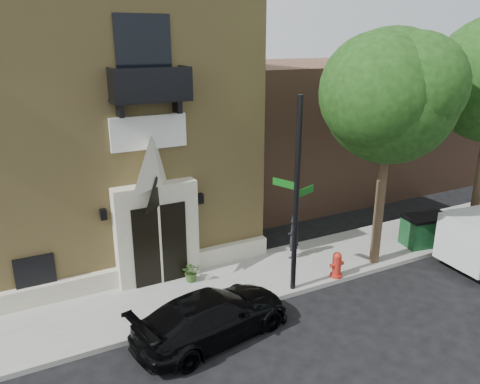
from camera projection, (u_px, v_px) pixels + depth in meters
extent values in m
plane|color=black|center=(224.00, 317.00, 13.32)|extent=(120.00, 120.00, 0.00)
cube|color=gray|center=(232.00, 283.00, 14.99)|extent=(42.00, 3.00, 0.15)
cube|color=#A68B4E|center=(57.00, 124.00, 17.31)|extent=(12.00, 10.00, 9.00)
cube|color=beige|center=(95.00, 282.00, 14.28)|extent=(12.00, 0.30, 0.60)
cube|color=beige|center=(157.00, 233.00, 14.64)|extent=(2.60, 0.55, 3.20)
pyramid|color=beige|center=(153.00, 160.00, 13.90)|extent=(2.60, 0.55, 1.50)
cube|color=black|center=(160.00, 245.00, 14.49)|extent=(1.70, 0.06, 2.60)
cube|color=beige|center=(161.00, 245.00, 14.46)|extent=(0.06, 0.04, 2.60)
cube|color=white|center=(149.00, 132.00, 13.81)|extent=(2.30, 0.10, 1.00)
cube|color=black|center=(151.00, 100.00, 13.16)|extent=(2.20, 0.90, 0.10)
cube|color=black|center=(155.00, 85.00, 12.66)|extent=(2.20, 0.06, 0.90)
cube|color=black|center=(112.00, 85.00, 12.56)|extent=(0.06, 0.90, 0.90)
cube|color=black|center=(185.00, 82.00, 13.48)|extent=(0.06, 0.90, 0.90)
cube|color=black|center=(144.00, 55.00, 13.14)|extent=(1.60, 0.08, 2.20)
cube|color=black|center=(35.00, 273.00, 13.42)|extent=(1.10, 0.10, 1.00)
cube|color=#E5431C|center=(35.00, 272.00, 13.44)|extent=(0.85, 0.06, 0.75)
cube|color=black|center=(103.00, 214.00, 13.80)|extent=(0.18, 0.18, 0.32)
cube|color=black|center=(200.00, 198.00, 15.16)|extent=(0.18, 0.18, 0.32)
cube|color=brown|center=(352.00, 123.00, 25.14)|extent=(18.00, 8.00, 6.40)
cylinder|color=#38281C|center=(379.00, 205.00, 15.62)|extent=(0.32, 0.32, 4.20)
sphere|color=#14320D|center=(390.00, 97.00, 14.49)|extent=(4.20, 4.20, 4.20)
sphere|color=#14320D|center=(401.00, 104.00, 15.19)|extent=(3.36, 3.36, 3.36)
sphere|color=#14320D|center=(378.00, 92.00, 13.95)|extent=(3.57, 3.57, 3.57)
sphere|color=#14320D|center=(414.00, 85.00, 13.86)|extent=(3.15, 3.15, 3.15)
cylinder|color=#38281C|center=(479.00, 181.00, 17.77)|extent=(0.32, 0.32, 4.42)
imported|color=black|center=(213.00, 316.00, 12.24)|extent=(4.67, 2.60, 1.28)
cylinder|color=black|center=(451.00, 251.00, 16.57)|extent=(0.73, 0.28, 0.72)
cylinder|color=black|center=(296.00, 198.00, 13.61)|extent=(0.16, 0.16, 5.94)
cube|color=#0C5011|center=(305.00, 191.00, 13.90)|extent=(0.80, 0.33, 0.22)
cube|color=#0C5011|center=(284.00, 184.00, 13.79)|extent=(0.33, 0.80, 0.22)
cylinder|color=#AE2417|center=(336.00, 275.00, 15.24)|extent=(0.40, 0.40, 0.09)
cylinder|color=#AE2417|center=(337.00, 266.00, 15.13)|extent=(0.29, 0.29, 0.61)
sphere|color=#AE2417|center=(337.00, 256.00, 15.03)|extent=(0.29, 0.29, 0.29)
cylinder|color=#AE2417|center=(337.00, 264.00, 15.12)|extent=(0.50, 0.13, 0.13)
cube|color=#0E361D|center=(426.00, 231.00, 17.49)|extent=(1.83, 1.24, 1.03)
cube|color=black|center=(428.00, 217.00, 17.31)|extent=(1.89, 1.29, 0.11)
imported|color=#375723|center=(192.00, 271.00, 14.88)|extent=(0.72, 0.67, 0.66)
imported|color=black|center=(293.00, 237.00, 16.37)|extent=(0.68, 0.66, 1.57)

